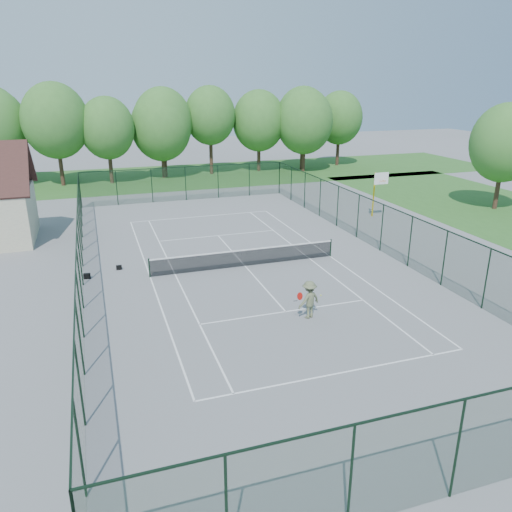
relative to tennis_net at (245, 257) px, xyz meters
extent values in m
plane|color=gray|center=(0.00, 0.00, -0.58)|extent=(140.00, 140.00, 0.00)
cube|color=#38702B|center=(0.00, 30.00, -0.57)|extent=(80.00, 16.00, 0.01)
cube|color=white|center=(0.00, 11.88, -0.57)|extent=(10.97, 0.08, 0.01)
cube|color=white|center=(0.00, -11.88, -0.57)|extent=(10.97, 0.08, 0.01)
cube|color=white|center=(0.00, 6.40, -0.57)|extent=(8.23, 0.08, 0.01)
cube|color=white|center=(0.00, -6.40, -0.57)|extent=(8.23, 0.08, 0.01)
cube|color=white|center=(5.49, 0.00, -0.57)|extent=(0.08, 23.77, 0.01)
cube|color=white|center=(-5.49, 0.00, -0.57)|extent=(0.08, 23.77, 0.01)
cube|color=white|center=(4.12, 0.00, -0.57)|extent=(0.08, 23.77, 0.01)
cube|color=white|center=(-4.12, 0.00, -0.57)|extent=(0.08, 23.77, 0.01)
cube|color=white|center=(0.00, 0.00, -0.57)|extent=(0.08, 12.80, 0.01)
cylinder|color=black|center=(-5.50, 0.00, -0.03)|extent=(0.08, 0.08, 1.10)
cylinder|color=black|center=(5.50, 0.00, -0.03)|extent=(0.08, 0.08, 1.10)
cube|color=black|center=(0.00, 0.00, -0.08)|extent=(11.00, 0.02, 0.96)
cube|color=white|center=(0.00, 0.00, 0.42)|extent=(11.00, 0.05, 0.07)
cube|color=#16341D|center=(0.00, 18.00, 0.92)|extent=(18.00, 0.02, 3.00)
cube|color=#16341D|center=(0.00, -18.00, 0.92)|extent=(18.00, 0.02, 3.00)
cube|color=#16341D|center=(9.00, 0.00, 0.92)|extent=(0.02, 36.00, 3.00)
cube|color=#16341D|center=(-9.00, 0.00, 0.92)|extent=(0.02, 36.00, 3.00)
cube|color=black|center=(0.00, 18.00, 2.42)|extent=(18.00, 0.05, 0.05)
cube|color=black|center=(0.00, -18.00, 2.42)|extent=(18.00, 0.05, 0.05)
cube|color=black|center=(9.00, 0.00, 2.42)|extent=(0.05, 36.00, 0.05)
cube|color=black|center=(-9.00, 0.00, 2.42)|extent=(0.05, 36.00, 0.05)
cylinder|color=#472D21|center=(-16.50, 30.00, 1.52)|extent=(0.40, 0.40, 4.20)
cylinder|color=#472D21|center=(0.00, 30.00, 1.52)|extent=(0.40, 0.40, 4.20)
ellipsoid|color=#458334|center=(0.00, 30.00, 5.42)|extent=(6.40, 6.40, 7.40)
cylinder|color=#472D21|center=(16.50, 30.00, 1.52)|extent=(0.40, 0.40, 4.20)
ellipsoid|color=#458334|center=(16.50, 30.00, 5.42)|extent=(6.40, 6.40, 7.40)
cylinder|color=#D6B309|center=(12.98, 7.63, 1.17)|extent=(0.12, 0.12, 3.50)
cube|color=#D6B309|center=(12.98, 7.18, 2.77)|extent=(0.08, 0.90, 0.08)
cube|color=white|center=(12.98, 6.73, 2.62)|extent=(1.20, 0.05, 0.90)
torus|color=orange|center=(12.98, 6.50, 2.47)|extent=(0.48, 0.48, 0.02)
cylinder|color=#472D21|center=(24.13, 6.56, 1.34)|extent=(0.36, 0.36, 3.83)
ellipsoid|color=#458334|center=(24.13, 6.56, 4.89)|extent=(5.47, 5.47, 6.38)
cube|color=black|center=(-8.79, 0.90, -0.43)|extent=(0.38, 0.25, 0.29)
cube|color=black|center=(-7.03, 1.76, -0.45)|extent=(0.32, 0.20, 0.25)
imported|color=#646A49|center=(0.77, -7.28, 0.32)|extent=(1.30, 0.99, 1.78)
sphere|color=#C8DC42|center=(1.55, -6.88, 0.24)|extent=(0.07, 0.07, 0.07)
camera|label=1|loc=(-8.01, -26.06, 9.67)|focal=35.00mm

